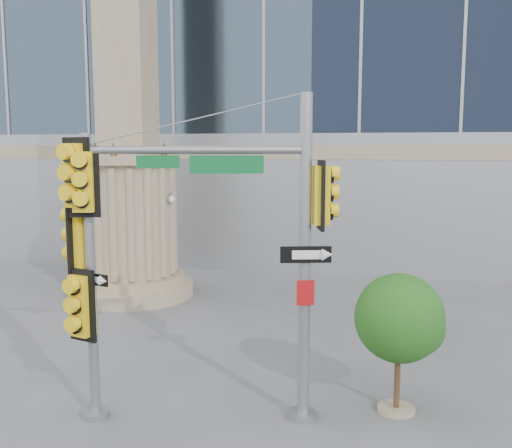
# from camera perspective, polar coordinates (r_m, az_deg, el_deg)

# --- Properties ---
(ground) EXTENTS (120.00, 120.00, 0.00)m
(ground) POSITION_cam_1_polar(r_m,az_deg,el_deg) (11.74, -1.36, -19.52)
(ground) COLOR #545456
(ground) RESTS_ON ground
(monument) EXTENTS (4.40, 4.40, 16.60)m
(monument) POSITION_cam_1_polar(r_m,az_deg,el_deg) (20.90, -12.60, 7.82)
(monument) COLOR gray
(monument) RESTS_ON ground
(main_signal_pole) EXTENTS (4.88, 1.55, 6.38)m
(main_signal_pole) POSITION_cam_1_polar(r_m,az_deg,el_deg) (10.81, -1.12, 0.16)
(main_signal_pole) COLOR slate
(main_signal_pole) RESTS_ON ground
(secondary_signal_pole) EXTENTS (0.97, 0.90, 5.64)m
(secondary_signal_pole) POSITION_cam_1_polar(r_m,az_deg,el_deg) (11.43, -16.94, -3.02)
(secondary_signal_pole) COLOR slate
(secondary_signal_pole) RESTS_ON ground
(street_tree) EXTENTS (1.84, 1.80, 2.87)m
(street_tree) POSITION_cam_1_polar(r_m,az_deg,el_deg) (11.98, 14.28, -9.45)
(street_tree) COLOR gray
(street_tree) RESTS_ON ground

